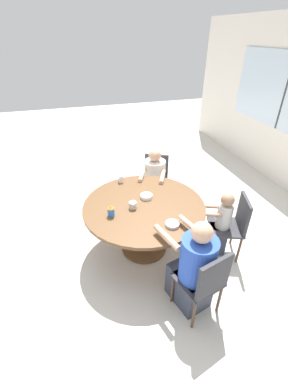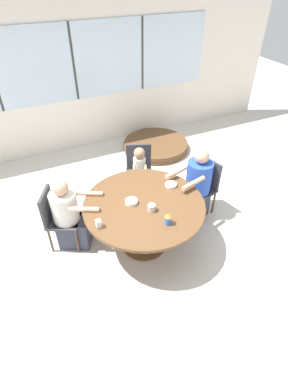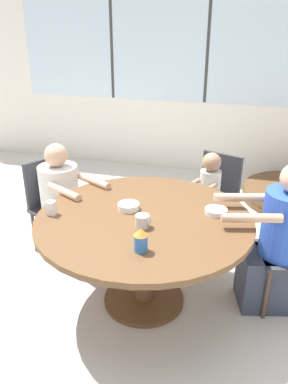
# 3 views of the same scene
# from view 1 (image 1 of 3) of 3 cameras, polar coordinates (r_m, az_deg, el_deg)

# --- Properties ---
(ground_plane) EXTENTS (16.00, 16.00, 0.00)m
(ground_plane) POSITION_cam_1_polar(r_m,az_deg,el_deg) (3.58, -0.00, -12.22)
(ground_plane) COLOR beige
(dining_table) EXTENTS (1.48, 1.48, 0.71)m
(dining_table) POSITION_cam_1_polar(r_m,az_deg,el_deg) (3.19, -0.00, -4.68)
(dining_table) COLOR brown
(dining_table) RESTS_ON ground_plane
(chair_for_woman_green_shirt) EXTENTS (0.54, 0.54, 0.85)m
(chair_for_woman_green_shirt) POSITION_cam_1_polar(r_m,az_deg,el_deg) (4.17, 2.58, 3.48)
(chair_for_woman_green_shirt) COLOR #333338
(chair_for_woman_green_shirt) RESTS_ON ground_plane
(chair_for_man_blue_shirt) EXTENTS (0.49, 0.49, 0.85)m
(chair_for_man_blue_shirt) POSITION_cam_1_polar(r_m,az_deg,el_deg) (2.63, 13.48, -18.59)
(chair_for_man_blue_shirt) COLOR #333338
(chair_for_man_blue_shirt) RESTS_ON ground_plane
(chair_for_toddler) EXTENTS (0.51, 0.51, 0.85)m
(chair_for_toddler) POSITION_cam_1_polar(r_m,az_deg,el_deg) (3.37, 19.36, -6.33)
(chair_for_toddler) COLOR #333338
(chair_for_toddler) RESTS_ON ground_plane
(person_woman_green_shirt) EXTENTS (0.68, 0.56, 1.03)m
(person_woman_green_shirt) POSITION_cam_1_polar(r_m,az_deg,el_deg) (4.04, 2.25, 1.74)
(person_woman_green_shirt) COLOR #333847
(person_woman_green_shirt) RESTS_ON ground_plane
(person_man_blue_shirt) EXTENTS (0.69, 0.49, 1.10)m
(person_man_blue_shirt) POSITION_cam_1_polar(r_m,az_deg,el_deg) (2.71, 10.90, -16.59)
(person_man_blue_shirt) COLOR #333847
(person_man_blue_shirt) RESTS_ON ground_plane
(person_toddler) EXTENTS (0.29, 0.38, 0.91)m
(person_toddler) POSITION_cam_1_polar(r_m,az_deg,el_deg) (3.37, 16.63, -7.17)
(person_toddler) COLOR #333847
(person_toddler) RESTS_ON ground_plane
(coffee_mug) EXTENTS (0.10, 0.09, 0.08)m
(coffee_mug) POSITION_cam_1_polar(r_m,az_deg,el_deg) (3.04, -2.48, -2.96)
(coffee_mug) COLOR beige
(coffee_mug) RESTS_ON dining_table
(sippy_cup) EXTENTS (0.08, 0.08, 0.15)m
(sippy_cup) POSITION_cam_1_polar(r_m,az_deg,el_deg) (2.92, -7.37, -4.04)
(sippy_cup) COLOR blue
(sippy_cup) RESTS_ON dining_table
(milk_carton_small) EXTENTS (0.06, 0.06, 0.10)m
(milk_carton_small) POSITION_cam_1_polar(r_m,az_deg,el_deg) (3.57, -5.18, 2.90)
(milk_carton_small) COLOR silver
(milk_carton_small) RESTS_ON dining_table
(bowl_white_shallow) EXTENTS (0.15, 0.15, 0.03)m
(bowl_white_shallow) POSITION_cam_1_polar(r_m,az_deg,el_deg) (2.81, 6.30, -7.14)
(bowl_white_shallow) COLOR silver
(bowl_white_shallow) RESTS_ON dining_table
(bowl_cereal) EXTENTS (0.15, 0.15, 0.05)m
(bowl_cereal) POSITION_cam_1_polar(r_m,az_deg,el_deg) (3.23, 0.52, -0.96)
(bowl_cereal) COLOR white
(bowl_cereal) RESTS_ON dining_table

